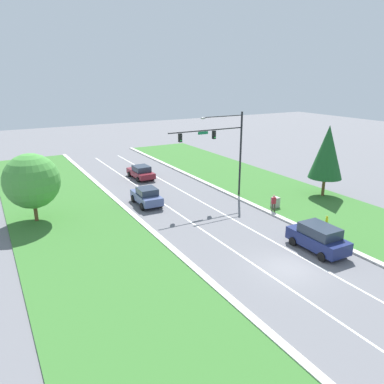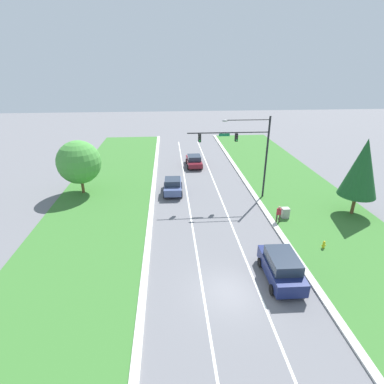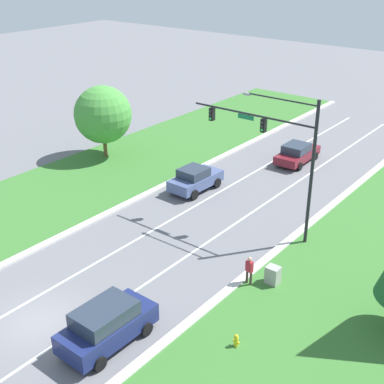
{
  "view_description": "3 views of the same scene",
  "coord_description": "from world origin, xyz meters",
  "px_view_note": "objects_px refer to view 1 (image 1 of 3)",
  "views": [
    {
      "loc": [
        -16.66,
        -16.23,
        12.37
      ],
      "look_at": [
        0.71,
        14.57,
        1.2
      ],
      "focal_mm": 35.0,
      "sensor_mm": 36.0,
      "label": 1
    },
    {
      "loc": [
        -3.72,
        -14.95,
        13.55
      ],
      "look_at": [
        -1.55,
        12.07,
        1.9
      ],
      "focal_mm": 28.0,
      "sensor_mm": 36.0,
      "label": 2
    },
    {
      "loc": [
        18.26,
        -11.69,
        16.31
      ],
      "look_at": [
        -0.93,
        12.88,
        1.85
      ],
      "focal_mm": 50.0,
      "sensor_mm": 36.0,
      "label": 3
    }
  ],
  "objects_px": {
    "fire_hydrant": "(327,220)",
    "conifer_near_right_tree": "(327,152)",
    "oak_near_left_tree": "(32,181)",
    "pedestrian": "(274,203)",
    "navy_suv": "(318,238)",
    "slate_blue_sedan": "(147,196)",
    "burgundy_sedan": "(141,172)",
    "traffic_signal_mast": "(222,143)",
    "utility_cabinet": "(275,203)"
  },
  "relations": [
    {
      "from": "fire_hydrant",
      "to": "conifer_near_right_tree",
      "type": "relative_size",
      "value": 0.09
    },
    {
      "from": "oak_near_left_tree",
      "to": "fire_hydrant",
      "type": "bearing_deg",
      "value": -30.6
    },
    {
      "from": "pedestrian",
      "to": "conifer_near_right_tree",
      "type": "bearing_deg",
      "value": -162.77
    },
    {
      "from": "navy_suv",
      "to": "slate_blue_sedan",
      "type": "distance_m",
      "value": 16.94
    },
    {
      "from": "burgundy_sedan",
      "to": "pedestrian",
      "type": "distance_m",
      "value": 18.3
    },
    {
      "from": "burgundy_sedan",
      "to": "navy_suv",
      "type": "relative_size",
      "value": 1.02
    },
    {
      "from": "traffic_signal_mast",
      "to": "pedestrian",
      "type": "relative_size",
      "value": 5.2
    },
    {
      "from": "navy_suv",
      "to": "conifer_near_right_tree",
      "type": "height_order",
      "value": "conifer_near_right_tree"
    },
    {
      "from": "burgundy_sedan",
      "to": "slate_blue_sedan",
      "type": "relative_size",
      "value": 1.09
    },
    {
      "from": "burgundy_sedan",
      "to": "conifer_near_right_tree",
      "type": "xyz_separation_m",
      "value": [
        14.12,
        -16.04,
        3.93
      ]
    },
    {
      "from": "utility_cabinet",
      "to": "pedestrian",
      "type": "xyz_separation_m",
      "value": [
        -0.96,
        -0.82,
        0.41
      ]
    },
    {
      "from": "burgundy_sedan",
      "to": "pedestrian",
      "type": "relative_size",
      "value": 2.79
    },
    {
      "from": "fire_hydrant",
      "to": "conifer_near_right_tree",
      "type": "xyz_separation_m",
      "value": [
        5.67,
        5.58,
        4.4
      ]
    },
    {
      "from": "burgundy_sedan",
      "to": "slate_blue_sedan",
      "type": "bearing_deg",
      "value": -109.88
    },
    {
      "from": "traffic_signal_mast",
      "to": "fire_hydrant",
      "type": "distance_m",
      "value": 12.32
    },
    {
      "from": "traffic_signal_mast",
      "to": "utility_cabinet",
      "type": "xyz_separation_m",
      "value": [
        2.94,
        -4.97,
        -5.3
      ]
    },
    {
      "from": "navy_suv",
      "to": "pedestrian",
      "type": "xyz_separation_m",
      "value": [
        2.55,
        7.72,
        -0.08
      ]
    },
    {
      "from": "slate_blue_sedan",
      "to": "utility_cabinet",
      "type": "distance_m",
      "value": 12.55
    },
    {
      "from": "oak_near_left_tree",
      "to": "burgundy_sedan",
      "type": "bearing_deg",
      "value": 33.12
    },
    {
      "from": "pedestrian",
      "to": "fire_hydrant",
      "type": "height_order",
      "value": "pedestrian"
    },
    {
      "from": "fire_hydrant",
      "to": "slate_blue_sedan",
      "type": "bearing_deg",
      "value": 133.85
    },
    {
      "from": "burgundy_sedan",
      "to": "fire_hydrant",
      "type": "relative_size",
      "value": 6.75
    },
    {
      "from": "navy_suv",
      "to": "fire_hydrant",
      "type": "distance_m",
      "value": 5.78
    },
    {
      "from": "fire_hydrant",
      "to": "utility_cabinet",
      "type": "bearing_deg",
      "value": 102.87
    },
    {
      "from": "traffic_signal_mast",
      "to": "fire_hydrant",
      "type": "relative_size",
      "value": 12.56
    },
    {
      "from": "traffic_signal_mast",
      "to": "fire_hydrant",
      "type": "bearing_deg",
      "value": -67.96
    },
    {
      "from": "fire_hydrant",
      "to": "oak_near_left_tree",
      "type": "bearing_deg",
      "value": 149.4
    },
    {
      "from": "traffic_signal_mast",
      "to": "navy_suv",
      "type": "distance_m",
      "value": 14.36
    },
    {
      "from": "fire_hydrant",
      "to": "oak_near_left_tree",
      "type": "xyz_separation_m",
      "value": [
        -21.81,
        12.9,
        3.33
      ]
    },
    {
      "from": "navy_suv",
      "to": "utility_cabinet",
      "type": "bearing_deg",
      "value": 68.76
    },
    {
      "from": "traffic_signal_mast",
      "to": "navy_suv",
      "type": "relative_size",
      "value": 1.91
    },
    {
      "from": "navy_suv",
      "to": "slate_blue_sedan",
      "type": "relative_size",
      "value": 1.06
    },
    {
      "from": "slate_blue_sedan",
      "to": "oak_near_left_tree",
      "type": "relative_size",
      "value": 0.72
    },
    {
      "from": "utility_cabinet",
      "to": "traffic_signal_mast",
      "type": "bearing_deg",
      "value": 120.59
    },
    {
      "from": "fire_hydrant",
      "to": "pedestrian",
      "type": "bearing_deg",
      "value": 115.96
    },
    {
      "from": "burgundy_sedan",
      "to": "navy_suv",
      "type": "height_order",
      "value": "navy_suv"
    },
    {
      "from": "traffic_signal_mast",
      "to": "slate_blue_sedan",
      "type": "bearing_deg",
      "value": 165.68
    },
    {
      "from": "conifer_near_right_tree",
      "to": "oak_near_left_tree",
      "type": "relative_size",
      "value": 1.24
    },
    {
      "from": "navy_suv",
      "to": "oak_near_left_tree",
      "type": "xyz_separation_m",
      "value": [
        -17.1,
        16.19,
        2.66
      ]
    },
    {
      "from": "burgundy_sedan",
      "to": "utility_cabinet",
      "type": "xyz_separation_m",
      "value": [
        7.25,
        -16.36,
        -0.29
      ]
    },
    {
      "from": "navy_suv",
      "to": "fire_hydrant",
      "type": "relative_size",
      "value": 6.59
    },
    {
      "from": "slate_blue_sedan",
      "to": "fire_hydrant",
      "type": "bearing_deg",
      "value": -44.29
    },
    {
      "from": "burgundy_sedan",
      "to": "navy_suv",
      "type": "distance_m",
      "value": 25.18
    },
    {
      "from": "traffic_signal_mast",
      "to": "navy_suv",
      "type": "bearing_deg",
      "value": -92.43
    },
    {
      "from": "slate_blue_sedan",
      "to": "oak_near_left_tree",
      "type": "bearing_deg",
      "value": 177.63
    },
    {
      "from": "burgundy_sedan",
      "to": "conifer_near_right_tree",
      "type": "distance_m",
      "value": 21.73
    },
    {
      "from": "traffic_signal_mast",
      "to": "oak_near_left_tree",
      "type": "xyz_separation_m",
      "value": [
        -17.67,
        2.67,
        -2.16
      ]
    },
    {
      "from": "traffic_signal_mast",
      "to": "utility_cabinet",
      "type": "bearing_deg",
      "value": -59.41
    },
    {
      "from": "traffic_signal_mast",
      "to": "slate_blue_sedan",
      "type": "xyz_separation_m",
      "value": [
        -7.54,
        1.92,
        -4.93
      ]
    },
    {
      "from": "burgundy_sedan",
      "to": "utility_cabinet",
      "type": "height_order",
      "value": "burgundy_sedan"
    }
  ]
}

